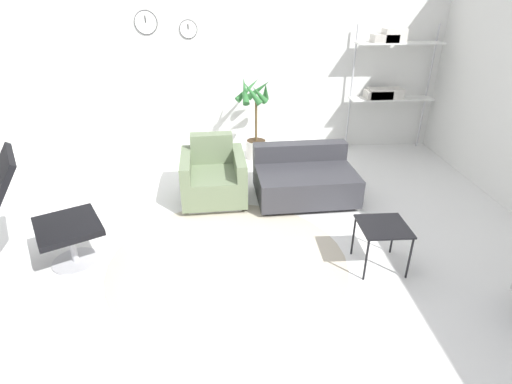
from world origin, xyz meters
TOP-DOWN VIEW (x-y plane):
  - ground_plane at (0.00, 0.00)m, footprint 12.00×12.00m
  - wall_back at (-0.00, 2.93)m, footprint 12.00×0.09m
  - round_rug at (-0.03, -0.23)m, footprint 2.33×2.33m
  - lounge_chair at (-1.88, -0.35)m, footprint 1.27×1.04m
  - armchair_red at (-0.19, 1.10)m, footprint 0.82×0.86m
  - couch_low at (0.94, 1.07)m, footprint 1.26×0.95m
  - side_table at (1.41, -0.39)m, footprint 0.44×0.44m
  - potted_plant at (0.42, 2.45)m, footprint 0.58×0.58m
  - shelf_unit at (2.46, 2.68)m, footprint 1.30×0.28m

SIDE VIEW (x-z plane):
  - ground_plane at x=0.00m, z-range 0.00..0.00m
  - round_rug at x=-0.03m, z-range 0.00..0.01m
  - couch_low at x=0.94m, z-range -0.07..0.55m
  - armchair_red at x=-0.19m, z-range -0.10..0.67m
  - side_table at x=1.41m, z-range 0.18..0.63m
  - potted_plant at x=0.42m, z-range -0.08..1.18m
  - lounge_chair at x=-1.88m, z-range 0.13..1.43m
  - shelf_unit at x=2.46m, z-range 0.31..2.24m
  - wall_back at x=0.00m, z-range 0.00..2.80m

